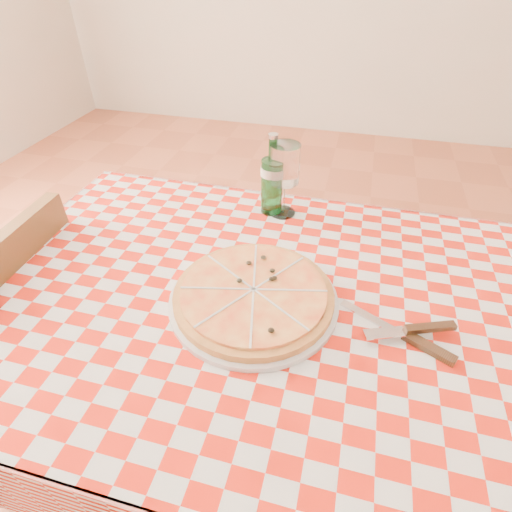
{
  "coord_description": "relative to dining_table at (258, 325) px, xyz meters",
  "views": [
    {
      "loc": [
        0.16,
        -0.61,
        1.37
      ],
      "look_at": [
        -0.02,
        0.06,
        0.82
      ],
      "focal_mm": 28.0,
      "sensor_mm": 36.0,
      "label": 1
    }
  ],
  "objects": [
    {
      "name": "cutlery",
      "position": [
        0.31,
        -0.04,
        0.11
      ],
      "size": [
        0.26,
        0.22,
        0.03
      ],
      "primitive_type": null,
      "rotation": [
        0.0,
        0.0,
        0.02
      ],
      "color": "silver",
      "rests_on": "tablecloth"
    },
    {
      "name": "chair_far",
      "position": [
        -0.68,
        -0.05,
        -0.17
      ],
      "size": [
        0.4,
        0.4,
        0.85
      ],
      "rotation": [
        0.0,
        0.0,
        3.19
      ],
      "color": "brown",
      "rests_on": "ground"
    },
    {
      "name": "dining_table",
      "position": [
        0.0,
        0.0,
        0.0
      ],
      "size": [
        1.2,
        0.8,
        0.75
      ],
      "color": "brown",
      "rests_on": "ground"
    },
    {
      "name": "tablecloth",
      "position": [
        0.0,
        0.0,
        0.09
      ],
      "size": [
        1.3,
        0.9,
        0.01
      ],
      "primitive_type": "cube",
      "color": "#B3180B",
      "rests_on": "dining_table"
    },
    {
      "name": "water_bottle",
      "position": [
        -0.05,
        0.35,
        0.21
      ],
      "size": [
        0.08,
        0.08,
        0.23
      ],
      "primitive_type": null,
      "rotation": [
        0.0,
        0.0,
        -0.3
      ],
      "color": "#196426",
      "rests_on": "tablecloth"
    },
    {
      "name": "wine_glass",
      "position": [
        -0.02,
        0.34,
        0.2
      ],
      "size": [
        0.1,
        0.1,
        0.2
      ],
      "primitive_type": null,
      "rotation": [
        0.0,
        0.0,
        -0.24
      ],
      "color": "white",
      "rests_on": "tablecloth"
    },
    {
      "name": "pizza_plate",
      "position": [
        -0.0,
        -0.02,
        0.12
      ],
      "size": [
        0.43,
        0.43,
        0.05
      ],
      "primitive_type": null,
      "rotation": [
        0.0,
        0.0,
        0.22
      ],
      "color": "#C18D40",
      "rests_on": "tablecloth"
    }
  ]
}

